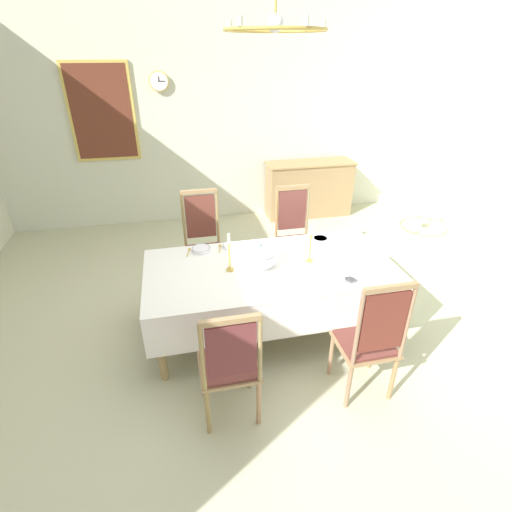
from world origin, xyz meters
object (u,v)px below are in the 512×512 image
chair_south_a (230,364)px  mounted_clock (159,81)px  chair_north_b (294,233)px  soup_tureen (261,256)px  chair_north_a (203,241)px  spoon_primary (220,246)px  candlestick_east (310,247)px  chair_south_b (371,339)px  bowl_near_left (230,246)px  spoon_secondary (189,250)px  bowl_far_left (351,281)px  chandelier (275,28)px  candlestick_west (229,256)px  bowl_far_right (320,239)px  framed_painting (102,113)px  sideboard (309,189)px  dining_table (270,273)px  bowl_near_right (201,249)px

chair_south_a → mounted_clock: mounted_clock is taller
chair_north_b → soup_tureen: bearing=56.5°
chair_north_a → spoon_primary: 0.54m
candlestick_east → chair_north_a: bearing=133.5°
chair_north_b → chair_south_b: bearing=90.0°
candlestick_east → bowl_near_left: size_ratio=2.75×
chair_north_a → chair_south_b: size_ratio=1.02×
chair_north_a → chair_south_b: (1.10, -1.96, -0.01)m
soup_tureen → spoon_secondary: (-0.63, 0.47, -0.11)m
soup_tureen → bowl_far_left: (0.71, -0.43, -0.10)m
mounted_clock → bowl_near_left: bearing=-78.1°
soup_tureen → chandelier: bearing=-0.0°
chair_north_a → bowl_far_left: chair_north_a is taller
chair_north_a → candlestick_west: bearing=99.5°
chair_south_b → bowl_far_right: 1.39m
mounted_clock → candlestick_east: bearing=-67.8°
chandelier → soup_tureen: bearing=180.0°
candlestick_east → spoon_primary: candlestick_east is taller
chair_south_b → mounted_clock: size_ratio=4.19×
framed_painting → chandelier: 3.64m
chair_south_b → mounted_clock: (-1.42, 4.05, 1.55)m
chair_south_b → sideboard: bearing=77.6°
chair_south_a → candlestick_east: candlestick_east is taller
dining_table → bowl_near_right: size_ratio=12.16×
dining_table → soup_tureen: size_ratio=7.60×
bowl_near_left → bowl_far_left: bearing=-43.8°
bowl_far_left → dining_table: bearing=145.1°
chair_south_a → candlestick_west: (0.16, 0.97, 0.35)m
soup_tureen → spoon_secondary: 0.80m
chair_south_b → spoon_primary: bearing=123.3°
chair_south_a → bowl_far_right: 1.83m
chair_north_b → mounted_clock: mounted_clock is taller
candlestick_east → spoon_primary: size_ratio=2.21×
chair_north_b → spoon_primary: size_ratio=6.43×
spoon_primary → framed_painting: bearing=127.9°
dining_table → soup_tureen: 0.21m
bowl_near_left → bowl_far_left: size_ratio=1.00×
chair_south_b → bowl_far_left: chair_south_b is taller
spoon_primary → dining_table: bearing=-38.6°
dining_table → soup_tureen: (-0.09, 0.00, 0.19)m
soup_tureen → mounted_clock: size_ratio=1.12×
bowl_near_right → bowl_far_left: bearing=-35.6°
chair_north_a → spoon_primary: bearing=105.7°
candlestick_west → framed_painting: framed_painting is taller
soup_tureen → chair_north_b: bearing=56.5°
candlestick_east → framed_painting: framed_painting is taller
chair_south_b → soup_tureen: bearing=123.4°
bowl_far_right → sideboard: 2.56m
candlestick_west → chandelier: chandelier is taller
bowl_near_right → chandelier: bearing=-36.2°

